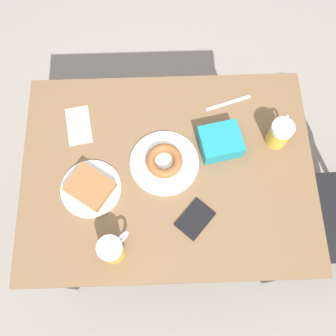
{
  "coord_description": "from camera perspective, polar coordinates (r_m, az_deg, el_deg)",
  "views": [
    {
      "loc": [
        0.46,
        -0.01,
        2.06
      ],
      "look_at": [
        0.0,
        0.0,
        0.8
      ],
      "focal_mm": 40.0,
      "sensor_mm": 36.0,
      "label": 1
    }
  ],
  "objects": [
    {
      "name": "beer_mug_center",
      "position": [
        1.25,
        -8.51,
        -12.15
      ],
      "size": [
        0.1,
        0.1,
        0.11
      ],
      "color": "gold",
      "rests_on": "table"
    },
    {
      "name": "passport_near_edge",
      "position": [
        1.31,
        4.16,
        -7.76
      ],
      "size": [
        0.15,
        0.15,
        0.01
      ],
      "rotation": [
        0.0,
        0.0,
        3.98
      ],
      "color": "black",
      "rests_on": "table"
    },
    {
      "name": "fork",
      "position": [
        1.49,
        9.16,
        9.75
      ],
      "size": [
        0.07,
        0.18,
        0.0
      ],
      "rotation": [
        0.0,
        0.0,
        3.45
      ],
      "color": "silver",
      "rests_on": "table"
    },
    {
      "name": "table",
      "position": [
        1.42,
        0.0,
        -1.19
      ],
      "size": [
        0.79,
        1.06,
        0.78
      ],
      "color": "brown",
      "rests_on": "ground_plane"
    },
    {
      "name": "beer_mug_left",
      "position": [
        1.41,
        16.65,
        5.14
      ],
      "size": [
        0.11,
        0.08,
        0.11
      ],
      "color": "gold",
      "rests_on": "table"
    },
    {
      "name": "plate_with_donut",
      "position": [
        1.35,
        -0.57,
        0.96
      ],
      "size": [
        0.25,
        0.25,
        0.04
      ],
      "color": "white",
      "rests_on": "table"
    },
    {
      "name": "blue_pouch",
      "position": [
        1.38,
        7.98,
        3.99
      ],
      "size": [
        0.15,
        0.17,
        0.07
      ],
      "rotation": [
        0.0,
        0.0,
        4.9
      ],
      "color": "teal",
      "rests_on": "table"
    },
    {
      "name": "plate_with_cake",
      "position": [
        1.35,
        -11.76,
        -2.94
      ],
      "size": [
        0.21,
        0.21,
        0.04
      ],
      "color": "white",
      "rests_on": "table"
    },
    {
      "name": "napkin_folded",
      "position": [
        1.46,
        -13.45,
        6.34
      ],
      "size": [
        0.17,
        0.11,
        0.0
      ],
      "rotation": [
        0.0,
        0.0,
        3.31
      ],
      "color": "white",
      "rests_on": "table"
    },
    {
      "name": "ground_plane",
      "position": [
        2.11,
        0.0,
        -7.41
      ],
      "size": [
        8.0,
        8.0,
        0.0
      ],
      "primitive_type": "plane",
      "color": "gray"
    }
  ]
}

